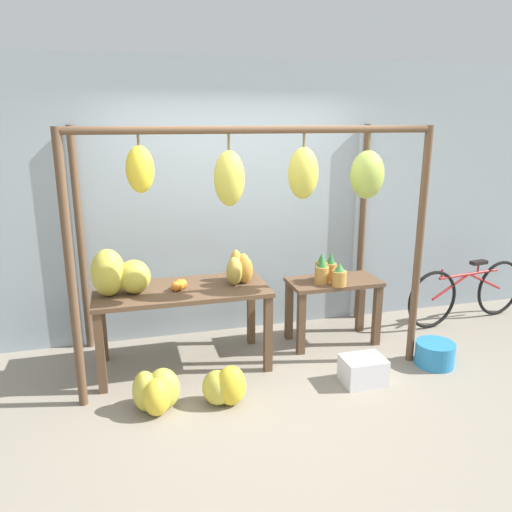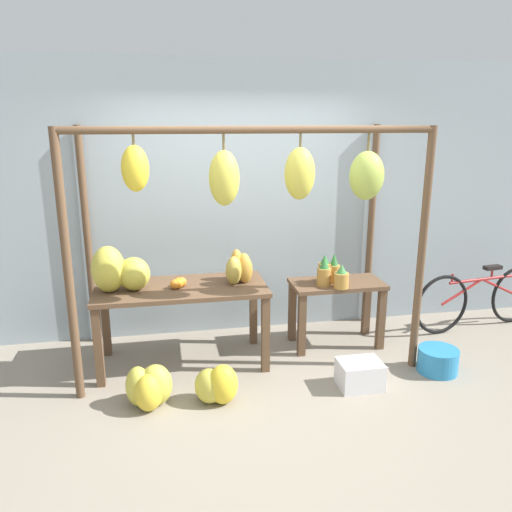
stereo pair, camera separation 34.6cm
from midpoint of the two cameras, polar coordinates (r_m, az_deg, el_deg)
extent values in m
plane|color=gray|center=(4.22, -0.60, -16.28)|extent=(20.00, 20.00, 0.00)
cube|color=#99A8B2|center=(5.18, -4.98, 6.22)|extent=(8.00, 0.08, 2.80)
cylinder|color=brown|center=(4.05, -22.74, -2.11)|extent=(0.07, 0.07, 2.17)
cylinder|color=brown|center=(4.66, 16.11, 0.67)|extent=(0.07, 0.07, 2.17)
cylinder|color=brown|center=(5.11, -21.26, 1.49)|extent=(0.07, 0.07, 2.17)
cylinder|color=brown|center=(5.60, 10.33, 3.44)|extent=(0.07, 0.07, 2.17)
cylinder|color=brown|center=(3.95, -2.03, 14.23)|extent=(2.96, 0.06, 0.06)
cylinder|color=brown|center=(3.84, -15.91, 12.64)|extent=(0.02, 0.02, 0.08)
ellipsoid|color=yellow|center=(3.86, -15.68, 9.49)|extent=(0.21, 0.19, 0.35)
cylinder|color=brown|center=(3.90, -5.74, 12.82)|extent=(0.02, 0.02, 0.12)
ellipsoid|color=gold|center=(3.92, -5.63, 8.79)|extent=(0.24, 0.22, 0.43)
cylinder|color=brown|center=(4.04, 3.01, 13.08)|extent=(0.02, 0.02, 0.10)
ellipsoid|color=gold|center=(4.06, 2.95, 9.41)|extent=(0.25, 0.22, 0.42)
cylinder|color=brown|center=(4.26, 10.50, 12.73)|extent=(0.02, 0.02, 0.14)
ellipsoid|color=#9EB247|center=(4.27, 10.32, 9.11)|extent=(0.29, 0.26, 0.40)
cube|color=brown|center=(4.55, -10.66, -3.90)|extent=(1.54, 0.71, 0.04)
cube|color=brown|center=(4.42, -19.57, -10.44)|extent=(0.07, 0.07, 0.72)
cube|color=brown|center=(4.52, -0.83, -8.94)|extent=(0.07, 0.07, 0.72)
cube|color=brown|center=(4.98, -19.11, -7.47)|extent=(0.07, 0.07, 0.72)
cube|color=brown|center=(5.06, -2.54, -6.22)|extent=(0.07, 0.07, 0.72)
cube|color=brown|center=(5.03, 6.94, -2.98)|extent=(0.91, 0.46, 0.04)
cube|color=brown|center=(4.85, 3.13, -7.77)|extent=(0.07, 0.07, 0.62)
cube|color=brown|center=(5.15, 11.78, -6.69)|extent=(0.07, 0.07, 0.62)
cube|color=brown|center=(5.17, 1.88, -6.26)|extent=(0.07, 0.07, 0.62)
cube|color=brown|center=(5.45, 10.08, -5.35)|extent=(0.07, 0.07, 0.62)
ellipsoid|color=gold|center=(4.46, -15.94, -2.33)|extent=(0.32, 0.29, 0.30)
ellipsoid|color=gold|center=(4.45, -18.72, -1.85)|extent=(0.34, 0.32, 0.41)
sphere|color=orange|center=(4.47, -11.33, -3.44)|extent=(0.09, 0.09, 0.09)
sphere|color=orange|center=(4.49, -11.44, -3.46)|extent=(0.07, 0.07, 0.07)
sphere|color=orange|center=(4.54, -10.91, -3.17)|extent=(0.08, 0.08, 0.08)
sphere|color=orange|center=(4.52, -10.61, -3.18)|extent=(0.09, 0.09, 0.09)
sphere|color=orange|center=(4.48, -10.98, -3.34)|extent=(0.09, 0.09, 0.09)
cylinder|color=olive|center=(5.01, 6.54, -1.91)|extent=(0.14, 0.14, 0.15)
cone|color=#428442|center=(4.98, 6.58, -0.61)|extent=(0.10, 0.10, 0.09)
cylinder|color=#B27F38|center=(4.87, 5.51, -2.21)|extent=(0.14, 0.14, 0.17)
cone|color=#337538|center=(4.83, 5.55, -0.64)|extent=(0.10, 0.10, 0.11)
cylinder|color=#B27F38|center=(4.95, 5.51, -1.79)|extent=(0.12, 0.12, 0.20)
cone|color=#337538|center=(4.91, 5.56, -0.20)|extent=(0.09, 0.09, 0.09)
cylinder|color=#B27F38|center=(4.84, 7.46, -2.58)|extent=(0.14, 0.14, 0.15)
cone|color=#428442|center=(4.80, 7.51, -1.27)|extent=(0.10, 0.10, 0.08)
cylinder|color=#B27F38|center=(4.97, 6.53, -1.85)|extent=(0.12, 0.12, 0.18)
cone|color=#337538|center=(4.93, 6.59, -0.19)|extent=(0.08, 0.08, 0.12)
ellipsoid|color=gold|center=(4.14, -13.01, -14.62)|extent=(0.28, 0.26, 0.34)
ellipsoid|color=gold|center=(4.21, -13.97, -14.65)|extent=(0.22, 0.24, 0.28)
ellipsoid|color=gold|center=(4.15, -14.95, -14.76)|extent=(0.27, 0.28, 0.34)
ellipsoid|color=gold|center=(4.09, -13.72, -15.41)|extent=(0.31, 0.32, 0.31)
ellipsoid|color=yellow|center=(4.12, -5.36, -14.58)|extent=(0.27, 0.25, 0.33)
ellipsoid|color=gold|center=(4.15, -6.91, -14.76)|extent=(0.34, 0.34, 0.29)
cube|color=silver|center=(4.49, 9.93, -12.77)|extent=(0.36, 0.28, 0.23)
cylinder|color=teal|center=(4.95, 17.88, -10.62)|extent=(0.36, 0.36, 0.22)
torus|color=black|center=(6.37, 24.66, -3.37)|extent=(0.65, 0.13, 0.65)
torus|color=black|center=(5.70, 17.88, -4.80)|extent=(0.65, 0.13, 0.65)
cylinder|color=maroon|center=(5.96, 21.68, -1.94)|extent=(0.84, 0.15, 0.03)
cylinder|color=maroon|center=(6.16, 23.22, -2.68)|extent=(0.51, 0.10, 0.26)
cylinder|color=maroon|center=(5.82, 19.82, -3.34)|extent=(0.51, 0.10, 0.26)
cylinder|color=maroon|center=(6.03, 22.56, -1.34)|extent=(0.02, 0.02, 0.10)
cube|color=black|center=(6.01, 22.63, -0.70)|extent=(0.21, 0.11, 0.04)
cylinder|color=maroon|center=(5.68, 18.87, -1.97)|extent=(0.02, 0.02, 0.10)
ellipsoid|color=gold|center=(4.57, -3.39, -1.64)|extent=(0.14, 0.12, 0.25)
ellipsoid|color=gold|center=(4.67, -3.60, -1.24)|extent=(0.19, 0.19, 0.26)
ellipsoid|color=#B2993D|center=(4.53, -4.68, -1.76)|extent=(0.21, 0.22, 0.27)
ellipsoid|color=gold|center=(4.66, -4.43, -1.05)|extent=(0.17, 0.18, 0.29)
camera|label=1|loc=(0.17, -92.17, -0.59)|focal=35.00mm
camera|label=2|loc=(0.17, 87.83, 0.59)|focal=35.00mm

